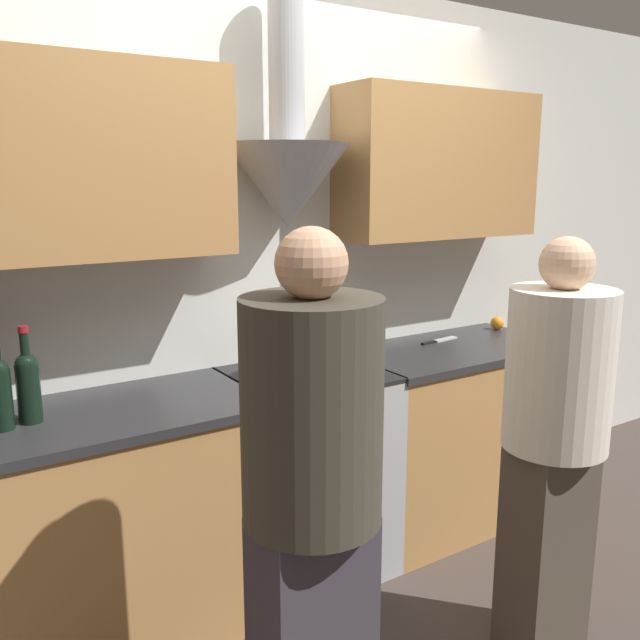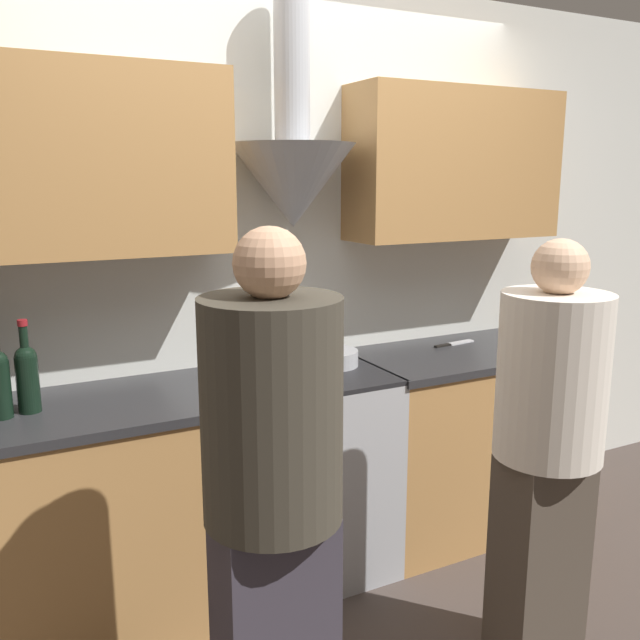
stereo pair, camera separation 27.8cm
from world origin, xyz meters
name	(u,v)px [view 2 (the right image)]	position (x,y,z in m)	size (l,w,h in m)	color
ground_plane	(342,600)	(0.00, 0.00, 0.00)	(12.00, 12.00, 0.00)	#423833
wall_back	(270,240)	(-0.06, 0.57, 1.47)	(8.40, 0.54, 2.60)	silver
counter_left	(66,524)	(-1.03, 0.31, 0.46)	(1.45, 0.62, 0.92)	#B27F47
counter_right	(462,438)	(0.86, 0.31, 0.46)	(1.10, 0.62, 0.92)	#B27F47
stove_range	(310,470)	(0.00, 0.31, 0.46)	(0.63, 0.60, 0.92)	#A8AAAF
wine_bottle_6	(27,375)	(-1.11, 0.32, 1.05)	(0.08, 0.08, 0.34)	black
stock_pot	(279,362)	(-0.14, 0.31, 0.98)	(0.22, 0.22, 0.12)	#A8AAAF
mixing_bowl	(333,358)	(0.14, 0.36, 0.95)	(0.22, 0.22, 0.07)	#A8AAAF
orange_fruit	(519,327)	(1.33, 0.45, 0.95)	(0.07, 0.07, 0.07)	orange
chefs_knife	(454,344)	(0.87, 0.42, 0.92)	(0.25, 0.06, 0.01)	silver
person_foreground_left	(273,499)	(-0.58, -0.65, 0.89)	(0.38, 0.38, 1.62)	#38333D
person_foreground_right	(547,445)	(0.44, -0.63, 0.85)	(0.37, 0.37, 1.55)	#473D33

